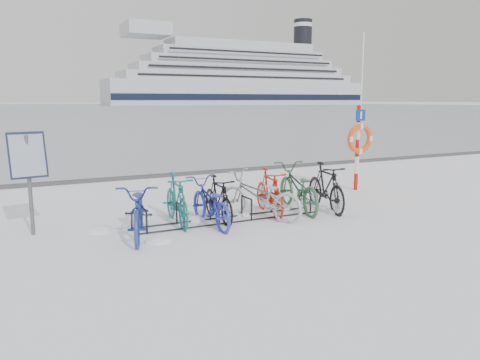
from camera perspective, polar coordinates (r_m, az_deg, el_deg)
The scene contains 16 objects.
ground at distance 9.57m, azimuth -1.12°, elevation -4.93°, with size 900.00×900.00×0.00m, color white.
ice_sheet at distance 163.45m, azimuth -25.15°, elevation 7.98°, with size 400.00×298.00×0.02m, color #A4B1BA.
quay_edge at distance 15.01m, azimuth -10.75°, elevation 0.46°, with size 400.00×0.25×0.10m, color #3F3F42.
bike_rack at distance 9.53m, azimuth -1.13°, elevation -3.88°, with size 4.00×0.48×0.46m.
info_board at distance 9.10m, azimuth -24.44°, elevation 2.08°, with size 0.65×0.33×1.87m.
lifebuoy_station at distance 12.93m, azimuth 14.35°, elevation 4.87°, with size 0.80×0.23×4.16m.
cruise_ferry at distance 231.20m, azimuth -0.07°, elevation 12.01°, with size 129.67×24.47×42.60m.
bike_0 at distance 8.57m, azimuth -12.19°, elevation -3.32°, with size 0.69×1.99×1.04m, color navy.
bike_1 at distance 9.29m, azimuth -7.74°, elevation -2.19°, with size 0.49×1.72×1.04m, color #16706F.
bike_2 at distance 9.14m, azimuth -3.70°, elevation -2.58°, with size 0.63×1.82×0.96m, color #2F38B6.
bike_3 at distance 9.48m, azimuth -2.67°, elevation -2.13°, with size 0.45×1.58×0.95m, color black.
bike_4 at distance 9.59m, azimuth 2.38°, elevation -1.77°, with size 0.68×1.96×1.03m, color #AFB3B7.
bike_5 at distance 10.02m, azimuth 3.60°, elevation -1.31°, with size 0.48×1.69×1.01m, color red.
bike_6 at distance 10.44m, azimuth 7.02°, elevation -0.77°, with size 0.71×2.04×1.07m, color #315D3E.
bike_7 at distance 10.57m, azimuth 10.42°, elevation -0.68°, with size 0.51×1.80×1.08m, color black.
snow_drifts at distance 9.34m, azimuth -3.28°, elevation -5.32°, with size 5.37×1.60×0.17m.
Camera 1 is at (-3.93, -8.39, 2.42)m, focal length 35.00 mm.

